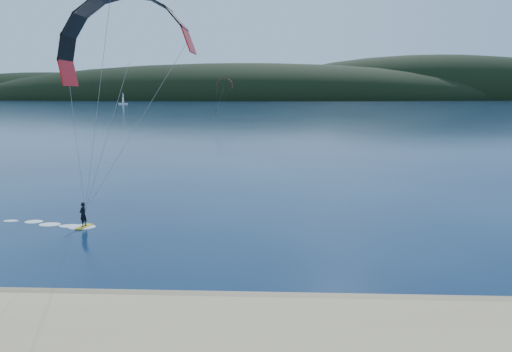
{
  "coord_description": "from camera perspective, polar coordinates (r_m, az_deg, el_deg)",
  "views": [
    {
      "loc": [
        6.03,
        -15.51,
        9.48
      ],
      "look_at": [
        4.94,
        10.0,
        5.0
      ],
      "focal_mm": 33.0,
      "sensor_mm": 36.0,
      "label": 1
    }
  ],
  "objects": [
    {
      "name": "kitesurfer_far",
      "position": [
        220.82,
        -3.85,
        10.79
      ],
      "size": [
        9.24,
        6.66,
        15.0
      ],
      "color": "yellow",
      "rests_on": "ground"
    },
    {
      "name": "sailboat",
      "position": [
        443.9,
        -15.82,
        8.47
      ],
      "size": [
        7.73,
        5.07,
        11.18
      ],
      "color": "white",
      "rests_on": "ground"
    },
    {
      "name": "kitesurfer_near",
      "position": [
        29.69,
        -15.55,
        12.44
      ],
      "size": [
        20.01,
        7.01,
        14.32
      ],
      "color": "yellow",
      "rests_on": "ground"
    },
    {
      "name": "headland",
      "position": [
        760.87,
        2.07,
        9.23
      ],
      "size": [
        1200.0,
        310.0,
        140.0
      ],
      "color": "black",
      "rests_on": "ground"
    },
    {
      "name": "wet_sand",
      "position": [
        22.92,
        -13.48,
        -14.63
      ],
      "size": [
        220.0,
        2.5,
        0.1
      ],
      "color": "#856C4D",
      "rests_on": "ground"
    }
  ]
}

